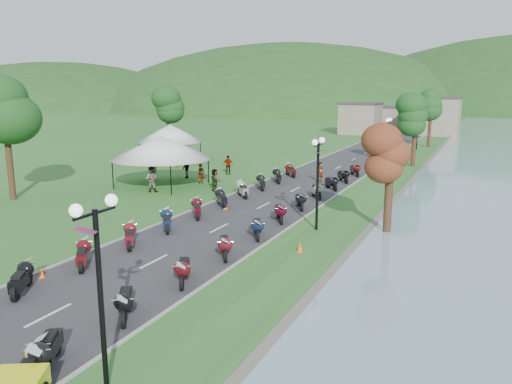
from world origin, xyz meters
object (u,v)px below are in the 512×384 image
at_px(vendor_tent_main, 162,161).
at_px(pedestrian_c, 186,178).
at_px(yellow_trike, 30,371).
at_px(pedestrian_a, 201,184).
at_px(pedestrian_b, 152,192).
at_px(streetlamp_near, 101,298).

xyz_separation_m(vendor_tent_main, pedestrian_c, (-0.26, 3.81, -2.00)).
distance_m(vendor_tent_main, pedestrian_c, 4.31).
bearing_deg(pedestrian_c, yellow_trike, -26.85).
bearing_deg(pedestrian_a, yellow_trike, -131.76).
bearing_deg(yellow_trike, pedestrian_a, -6.20).
height_order(pedestrian_b, pedestrian_c, pedestrian_c).
height_order(streetlamp_near, pedestrian_b, streetlamp_near).
height_order(yellow_trike, streetlamp_near, streetlamp_near).
bearing_deg(streetlamp_near, vendor_tent_main, 122.46).
distance_m(pedestrian_a, pedestrian_b, 4.62).
height_order(vendor_tent_main, pedestrian_a, vendor_tent_main).
relative_size(yellow_trike, pedestrian_c, 1.17).
relative_size(yellow_trike, vendor_tent_main, 0.43).
xyz_separation_m(streetlamp_near, pedestrian_a, (-12.44, 25.30, -2.50)).
height_order(pedestrian_a, pedestrian_c, pedestrian_c).
xyz_separation_m(pedestrian_a, pedestrian_b, (-1.76, -4.27, 0.00)).
relative_size(streetlamp_near, pedestrian_c, 2.54).
bearing_deg(pedestrian_b, streetlamp_near, 101.72).
distance_m(pedestrian_b, pedestrian_c, 6.15).
relative_size(yellow_trike, pedestrian_a, 1.39).
relative_size(streetlamp_near, pedestrian_b, 2.55).
bearing_deg(pedestrian_c, pedestrian_a, 3.24).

